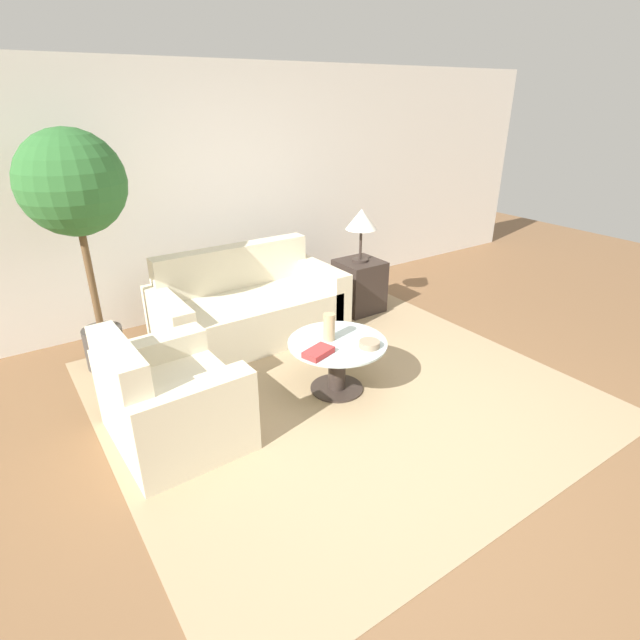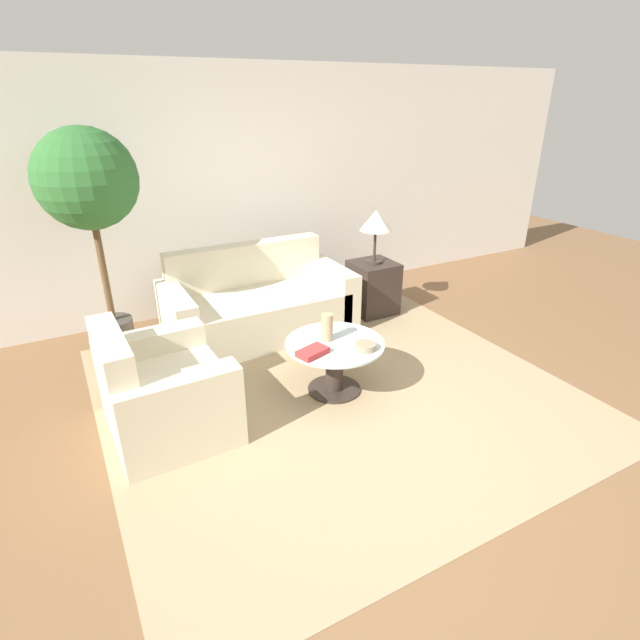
# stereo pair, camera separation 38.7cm
# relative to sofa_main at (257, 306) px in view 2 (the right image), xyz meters

# --- Properties ---
(ground_plane) EXTENTS (14.00, 14.00, 0.00)m
(ground_plane) POSITION_rel_sofa_main_xyz_m (-0.00, -2.13, -0.29)
(ground_plane) COLOR brown
(wall_back) EXTENTS (10.00, 0.06, 2.60)m
(wall_back) POSITION_rel_sofa_main_xyz_m (-0.00, 0.90, 1.01)
(wall_back) COLOR white
(wall_back) RESTS_ON ground_plane
(rug) EXTENTS (3.65, 3.54, 0.01)m
(rug) POSITION_rel_sofa_main_xyz_m (0.13, -1.35, -0.29)
(rug) COLOR tan
(rug) RESTS_ON ground_plane
(sofa_main) EXTENTS (1.85, 0.89, 0.88)m
(sofa_main) POSITION_rel_sofa_main_xyz_m (0.00, 0.00, 0.00)
(sofa_main) COLOR beige
(sofa_main) RESTS_ON ground_plane
(armchair) EXTENTS (0.85, 1.01, 0.85)m
(armchair) POSITION_rel_sofa_main_xyz_m (-1.25, -1.21, 0.00)
(armchair) COLOR beige
(armchair) RESTS_ON ground_plane
(coffee_table) EXTENTS (0.81, 0.81, 0.45)m
(coffee_table) POSITION_rel_sofa_main_xyz_m (0.13, -1.35, -0.00)
(coffee_table) COLOR #332823
(coffee_table) RESTS_ON ground_plane
(side_table) EXTENTS (0.46, 0.46, 0.59)m
(side_table) POSITION_rel_sofa_main_xyz_m (1.35, -0.11, 0.00)
(side_table) COLOR #332823
(side_table) RESTS_ON ground_plane
(table_lamp) EXTENTS (0.34, 0.34, 0.58)m
(table_lamp) POSITION_rel_sofa_main_xyz_m (1.35, -0.11, 0.74)
(table_lamp) COLOR #332823
(table_lamp) RESTS_ON side_table
(potted_plant) EXTENTS (0.83, 0.83, 2.06)m
(potted_plant) POSITION_rel_sofa_main_xyz_m (-1.36, 0.16, 1.25)
(potted_plant) COLOR #3D3833
(potted_plant) RESTS_ON ground_plane
(vase) EXTENTS (0.10, 0.10, 0.23)m
(vase) POSITION_rel_sofa_main_xyz_m (0.10, -1.28, 0.27)
(vase) COLOR tan
(vase) RESTS_ON coffee_table
(bowl) EXTENTS (0.17, 0.17, 0.05)m
(bowl) POSITION_rel_sofa_main_xyz_m (0.29, -1.57, 0.18)
(bowl) COLOR gray
(bowl) RESTS_ON coffee_table
(book_stack) EXTENTS (0.27, 0.21, 0.05)m
(book_stack) POSITION_rel_sofa_main_xyz_m (-0.12, -1.45, 0.18)
(book_stack) COLOR #BC3333
(book_stack) RESTS_ON coffee_table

